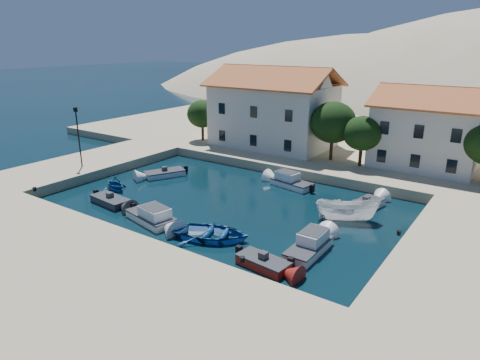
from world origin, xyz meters
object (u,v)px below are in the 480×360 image
(lamppost, at_px, (78,131))
(boat_east, at_px, (346,220))
(building_mid, at_px, (428,126))
(rowboat_south, at_px, (212,238))
(cabin_cruiser_east, at_px, (309,247))
(cabin_cruiser_south, at_px, (151,216))
(building_left, at_px, (273,106))

(lamppost, xyz_separation_m, boat_east, (27.51, 4.62, -4.75))
(building_mid, distance_m, rowboat_south, 27.13)
(cabin_cruiser_east, height_order, boat_east, cabin_cruiser_east)
(rowboat_south, xyz_separation_m, cabin_cruiser_east, (6.75, 1.99, 0.48))
(cabin_cruiser_south, relative_size, cabin_cruiser_east, 1.11)
(cabin_cruiser_south, distance_m, boat_east, 15.59)
(building_left, height_order, cabin_cruiser_east, building_left)
(building_mid, bearing_deg, boat_east, -96.94)
(cabin_cruiser_east, bearing_deg, building_left, 35.21)
(building_left, height_order, boat_east, building_left)
(lamppost, relative_size, rowboat_south, 1.13)
(cabin_cruiser_south, bearing_deg, boat_east, 47.71)
(lamppost, height_order, boat_east, lamppost)
(cabin_cruiser_south, bearing_deg, cabin_cruiser_east, 22.48)
(rowboat_south, bearing_deg, cabin_cruiser_south, 73.07)
(boat_east, bearing_deg, cabin_cruiser_east, 152.58)
(building_left, bearing_deg, rowboat_south, -69.09)
(lamppost, relative_size, cabin_cruiser_east, 1.41)
(building_mid, distance_m, cabin_cruiser_east, 23.71)
(building_mid, distance_m, boat_east, 17.31)
(lamppost, xyz_separation_m, rowboat_south, (20.72, -4.14, -4.75))
(building_mid, relative_size, cabin_cruiser_south, 2.13)
(cabin_cruiser_south, bearing_deg, building_mid, 72.07)
(lamppost, height_order, cabin_cruiser_east, lamppost)
(cabin_cruiser_south, relative_size, boat_east, 0.99)
(rowboat_south, bearing_deg, lamppost, 58.33)
(cabin_cruiser_south, distance_m, rowboat_south, 5.90)
(boat_east, bearing_deg, lamppost, 72.41)
(building_mid, relative_size, boat_east, 2.10)
(building_left, height_order, building_mid, building_left)
(boat_east, bearing_deg, building_mid, -34.06)
(cabin_cruiser_south, bearing_deg, rowboat_south, 15.40)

